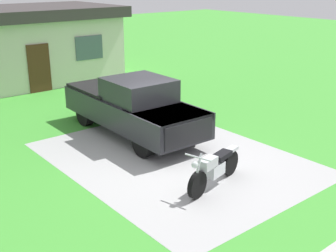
{
  "coord_description": "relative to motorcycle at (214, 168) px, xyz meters",
  "views": [
    {
      "loc": [
        -7.3,
        -8.63,
        4.92
      ],
      "look_at": [
        0.0,
        0.28,
        0.9
      ],
      "focal_mm": 46.39,
      "sensor_mm": 36.0,
      "label": 1
    }
  ],
  "objects": [
    {
      "name": "driveway_pad",
      "position": [
        0.32,
        1.91,
        -0.47
      ],
      "size": [
        5.73,
        7.51,
        0.01
      ],
      "primitive_type": "cube",
      "color": "#A0A0A0",
      "rests_on": "ground"
    },
    {
      "name": "ground_plane",
      "position": [
        0.32,
        1.91,
        -0.47
      ],
      "size": [
        80.0,
        80.0,
        0.0
      ],
      "primitive_type": "plane",
      "color": "green"
    },
    {
      "name": "pickup_truck",
      "position": [
        0.61,
        4.4,
        0.48
      ],
      "size": [
        2.11,
        5.67,
        1.9
      ],
      "color": "black",
      "rests_on": "ground"
    },
    {
      "name": "motorcycle",
      "position": [
        0.0,
        0.0,
        0.0
      ],
      "size": [
        2.17,
        0.87,
        1.09
      ],
      "color": "black",
      "rests_on": "ground"
    },
    {
      "name": "neighbor_house",
      "position": [
        0.55,
        13.88,
        1.32
      ],
      "size": [
        9.6,
        5.6,
        3.5
      ],
      "color": "beige",
      "rests_on": "ground"
    }
  ]
}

